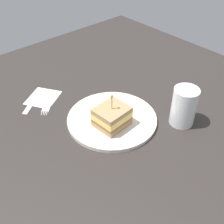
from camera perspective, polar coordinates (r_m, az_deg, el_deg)
name	(u,v)px	position (r cm, az deg, el deg)	size (l,w,h in cm)	color
ground_plane	(112,123)	(80.57, 0.00, -2.26)	(117.39, 117.39, 2.00)	#2D2826
plate	(112,119)	(79.57, 0.00, -1.42)	(25.22, 25.22, 1.08)	silver
sandwich_half_center	(112,117)	(75.21, -0.05, -0.94)	(8.00, 8.88, 9.82)	tan
drink_glass	(183,108)	(78.80, 14.24, 0.70)	(6.81, 6.81, 10.96)	beige
napkin	(43,98)	(91.07, -13.76, 2.84)	(9.71, 8.73, 0.15)	beige
fork	(47,105)	(87.28, -12.96, 1.30)	(9.24, 9.20, 0.35)	silver
knife	(32,103)	(89.44, -15.93, 1.75)	(8.13, 10.17, 0.35)	silver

